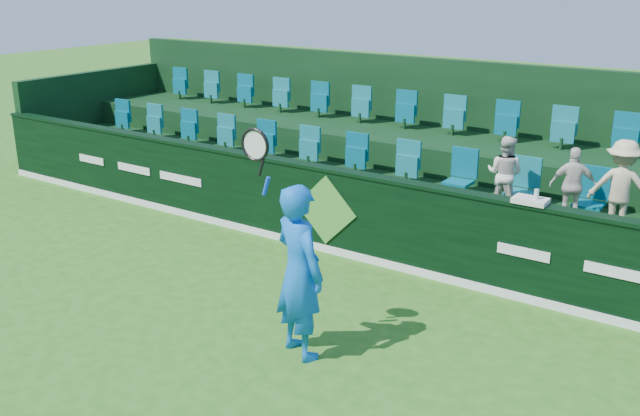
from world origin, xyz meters
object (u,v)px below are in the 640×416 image
Objects in this scene: spectator_right at (621,186)px; towel at (530,200)px; spectator_left at (505,174)px; drinks_bottle at (536,197)px; tennis_player at (299,271)px; spectator_middle at (573,186)px.

spectator_right reaches higher than towel.
towel is at bearing 124.92° from spectator_left.
spectator_left reaches higher than drinks_bottle.
tennis_player is 4.07m from spectator_left.
spectator_middle is 2.51× the size of towel.
spectator_middle is (1.86, 3.97, 0.32)m from tennis_player.
tennis_player reaches higher than spectator_left.
spectator_left is at bearing 126.49° from drinks_bottle.
spectator_middle is at bearing -8.38° from spectator_right.
tennis_player is 3.30m from towel.
spectator_left is 0.88× the size of spectator_right.
spectator_middle reaches higher than towel.
tennis_player reaches higher than towel.
spectator_middle is 5.63× the size of drinks_bottle.
spectator_middle is 0.86× the size of spectator_right.
drinks_bottle is at bearing 59.81° from spectator_middle.
tennis_player is at bearing 78.45° from spectator_left.
tennis_player is at bearing 49.60° from spectator_right.
towel is (-0.85, -1.12, -0.06)m from spectator_right.
towel is at bearing 44.28° from spectator_right.
tennis_player reaches higher than spectator_right.
spectator_right is at bearing 54.95° from drinks_bottle.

